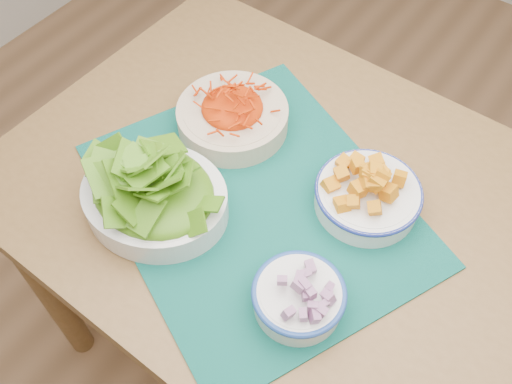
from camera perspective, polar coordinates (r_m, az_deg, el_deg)
table at (r=1.07m, az=5.66°, el=-4.83°), size 1.15×0.78×0.75m
placemat at (r=0.98m, az=0.00°, el=-1.10°), size 0.69×0.64×0.00m
carrot_bowl at (r=1.07m, az=-2.38°, el=8.02°), size 0.22×0.22×0.08m
squash_bowl at (r=0.96m, az=11.23°, el=0.16°), size 0.19×0.19×0.09m
lettuce_bowl at (r=0.94m, az=-10.26°, el=0.23°), size 0.29×0.27×0.12m
onion_bowl at (r=0.86m, az=4.31°, el=-10.19°), size 0.18×0.18×0.07m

